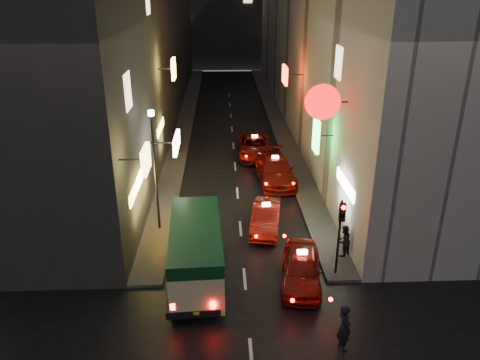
{
  "coord_description": "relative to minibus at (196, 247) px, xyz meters",
  "views": [
    {
      "loc": [
        -0.89,
        -8.52,
        11.9
      ],
      "look_at": [
        -0.02,
        13.0,
        2.77
      ],
      "focal_mm": 35.0,
      "sensor_mm": 36.0,
      "label": 1
    }
  ],
  "objects": [
    {
      "name": "sidewalk_left",
      "position": [
        -2.19,
        25.45,
        -1.55
      ],
      "size": [
        1.5,
        52.0,
        0.15
      ],
      "primitive_type": "cube",
      "color": "#4A4744",
      "rests_on": "ground"
    },
    {
      "name": "taxi_near",
      "position": [
        4.46,
        -0.38,
        -0.81
      ],
      "size": [
        2.87,
        5.42,
        1.81
      ],
      "color": "maroon",
      "rests_on": "ground"
    },
    {
      "name": "pedestrian_crossing",
      "position": [
        5.29,
        -4.35,
        -0.6
      ],
      "size": [
        0.59,
        0.76,
        2.06
      ],
      "primitive_type": "imported",
      "rotation": [
        0.0,
        0.0,
        1.82
      ],
      "color": "black",
      "rests_on": "ground"
    },
    {
      "name": "traffic_light",
      "position": [
        6.06,
        -0.08,
        1.06
      ],
      "size": [
        0.26,
        0.43,
        3.5
      ],
      "color": "black",
      "rests_on": "sidewalk_right"
    },
    {
      "name": "pedestrian_sidewalk",
      "position": [
        6.71,
        1.45,
        -0.61
      ],
      "size": [
        0.76,
        0.74,
        1.73
      ],
      "primitive_type": "imported",
      "rotation": [
        0.0,
        0.0,
        3.89
      ],
      "color": "black",
      "rests_on": "sidewalk_right"
    },
    {
      "name": "minibus",
      "position": [
        0.0,
        0.0,
        0.0
      ],
      "size": [
        2.4,
        6.09,
        2.58
      ],
      "color": "beige",
      "rests_on": "ground"
    },
    {
      "name": "building_right",
      "position": [
        10.06,
        25.44,
        7.37
      ],
      "size": [
        8.03,
        52.0,
        18.0
      ],
      "color": "#A6A098",
      "rests_on": "ground"
    },
    {
      "name": "building_left",
      "position": [
        -5.94,
        25.44,
        7.37
      ],
      "size": [
        7.7,
        52.0,
        18.0
      ],
      "color": "#32302E",
      "rests_on": "ground"
    },
    {
      "name": "sidewalk_right",
      "position": [
        6.31,
        25.45,
        -1.55
      ],
      "size": [
        1.5,
        52.0,
        0.15
      ],
      "primitive_type": "cube",
      "color": "#4A4744",
      "rests_on": "ground"
    },
    {
      "name": "taxi_third",
      "position": [
        4.54,
        10.73,
        -0.71
      ],
      "size": [
        2.71,
        5.89,
        2.0
      ],
      "color": "maroon",
      "rests_on": "ground"
    },
    {
      "name": "lamp_post",
      "position": [
        -2.14,
        4.45,
        2.1
      ],
      "size": [
        0.28,
        0.28,
        6.22
      ],
      "color": "black",
      "rests_on": "sidewalk_left"
    },
    {
      "name": "taxi_far",
      "position": [
        3.56,
        15.53,
        -0.78
      ],
      "size": [
        2.22,
        5.33,
        1.86
      ],
      "color": "maroon",
      "rests_on": "ground"
    },
    {
      "name": "taxi_second",
      "position": [
        3.39,
        4.42,
        -0.86
      ],
      "size": [
        2.73,
        5.06,
        1.7
      ],
      "color": "maroon",
      "rests_on": "ground"
    }
  ]
}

